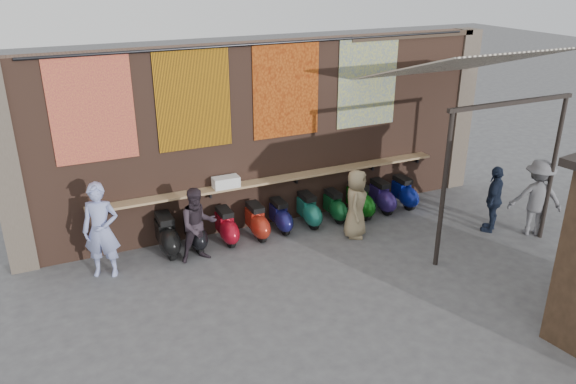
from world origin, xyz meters
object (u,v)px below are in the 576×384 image
(scooter_stool_7, at_px, (359,200))
(diner_left, at_px, (101,230))
(scooter_stool_9, at_px, (404,192))
(diner_right, at_px, (198,225))
(scooter_stool_0, at_px, (167,235))
(scooter_stool_6, at_px, (334,206))
(scooter_stool_8, at_px, (381,197))
(scooter_stool_3, at_px, (257,222))
(scooter_stool_2, at_px, (226,227))
(shelf_box, at_px, (226,182))
(shopper_navy, at_px, (494,199))
(shopper_tan, at_px, (356,204))
(scooter_stool_4, at_px, (280,216))
(shopper_grey, at_px, (536,198))
(scooter_stool_1, at_px, (195,232))
(scooter_stool_5, at_px, (308,210))

(scooter_stool_7, distance_m, diner_left, 5.76)
(scooter_stool_9, distance_m, diner_right, 5.24)
(scooter_stool_0, bearing_deg, scooter_stool_6, -0.22)
(diner_right, bearing_deg, scooter_stool_8, 5.53)
(scooter_stool_6, bearing_deg, scooter_stool_3, -177.93)
(scooter_stool_3, distance_m, scooter_stool_7, 2.56)
(scooter_stool_2, bearing_deg, scooter_stool_9, -0.21)
(scooter_stool_6, relative_size, scooter_stool_9, 0.94)
(shelf_box, height_order, scooter_stool_7, shelf_box)
(shopper_navy, bearing_deg, scooter_stool_8, -84.13)
(diner_right, bearing_deg, shopper_tan, -6.93)
(scooter_stool_2, height_order, scooter_stool_4, scooter_stool_2)
(shelf_box, bearing_deg, scooter_stool_2, -114.43)
(diner_left, bearing_deg, shopper_grey, 9.08)
(scooter_stool_2, height_order, scooter_stool_6, scooter_stool_2)
(scooter_stool_8, bearing_deg, scooter_stool_0, 179.38)
(scooter_stool_1, bearing_deg, shelf_box, 17.55)
(shopper_tan, bearing_deg, shopper_grey, -75.58)
(scooter_stool_1, bearing_deg, scooter_stool_3, -3.81)
(scooter_stool_0, xyz_separation_m, shopper_tan, (3.85, -0.91, 0.34))
(scooter_stool_6, distance_m, diner_left, 5.14)
(scooter_stool_1, distance_m, scooter_stool_4, 1.92)
(scooter_stool_8, bearing_deg, scooter_stool_6, 178.14)
(scooter_stool_0, distance_m, shopper_navy, 6.98)
(diner_right, xyz_separation_m, shopper_grey, (6.88, -1.91, 0.09))
(scooter_stool_7, height_order, shopper_navy, shopper_navy)
(scooter_stool_9, bearing_deg, scooter_stool_8, -179.76)
(scooter_stool_2, relative_size, scooter_stool_9, 1.00)
(scooter_stool_5, bearing_deg, scooter_stool_2, -179.21)
(scooter_stool_0, bearing_deg, shopper_grey, -18.17)
(scooter_stool_6, xyz_separation_m, shopper_navy, (2.86, -1.91, 0.40))
(scooter_stool_3, bearing_deg, scooter_stool_8, 0.53)
(scooter_stool_8, relative_size, shopper_grey, 0.46)
(scooter_stool_3, height_order, diner_left, diner_left)
(diner_right, bearing_deg, shelf_box, 41.78)
(scooter_stool_1, distance_m, scooter_stool_9, 5.14)
(scooter_stool_9, bearing_deg, shopper_navy, -62.42)
(shelf_box, xyz_separation_m, scooter_stool_1, (-0.80, -0.25, -0.87))
(scooter_stool_0, relative_size, scooter_stool_9, 1.12)
(shopper_navy, bearing_deg, diner_right, -47.77)
(diner_left, bearing_deg, scooter_stool_4, 27.62)
(scooter_stool_5, distance_m, scooter_stool_7, 1.29)
(scooter_stool_4, height_order, diner_left, diner_left)
(scooter_stool_1, distance_m, diner_left, 1.94)
(scooter_stool_4, bearing_deg, scooter_stool_7, -1.99)
(diner_right, height_order, shopper_navy, diner_right)
(scooter_stool_5, relative_size, scooter_stool_9, 1.00)
(scooter_stool_6, xyz_separation_m, shopper_grey, (3.55, -2.41, 0.51))
(scooter_stool_2, height_order, scooter_stool_9, scooter_stool_2)
(scooter_stool_0, relative_size, scooter_stool_3, 1.11)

